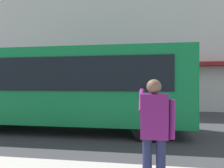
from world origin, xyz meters
TOP-DOWN VIEW (x-y plane):
  - ground_plane at (0.00, 0.00)m, footprint 60.00×60.00m
  - building_facade_far at (-0.02, -6.80)m, footprint 28.00×1.55m
  - red_bus at (3.37, 0.10)m, footprint 9.05×2.54m
  - pedestrian_photographer at (0.26, 4.59)m, footprint 0.53×0.52m

SIDE VIEW (x-z plane):
  - ground_plane at x=0.00m, z-range 0.00..0.00m
  - pedestrian_photographer at x=0.26m, z-range 0.29..1.99m
  - red_bus at x=3.37m, z-range 0.14..3.22m
  - building_facade_far at x=-0.02m, z-range -0.01..11.99m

